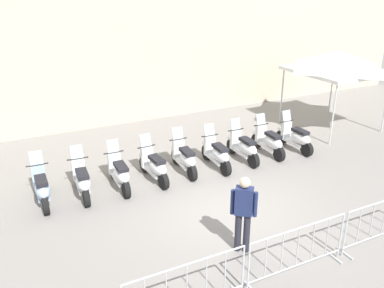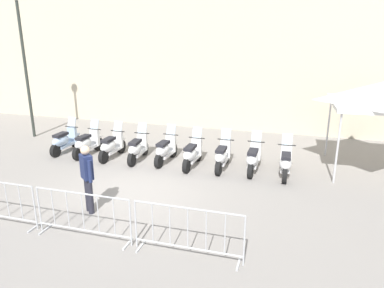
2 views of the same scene
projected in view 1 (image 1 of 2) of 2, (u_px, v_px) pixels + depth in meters
name	position (u px, v px, depth m)	size (l,w,h in m)	color
ground_plane	(230.00, 214.00, 10.06)	(120.00, 120.00, 0.00)	gray
motorcycle_0	(42.00, 188.00, 10.34)	(0.56, 1.72, 1.24)	black
motorcycle_1	(82.00, 181.00, 10.70)	(0.57, 1.73, 1.24)	black
motorcycle_2	(120.00, 174.00, 11.09)	(0.56, 1.73, 1.24)	black
motorcycle_3	(155.00, 166.00, 11.51)	(0.56, 1.72, 1.24)	black
motorcycle_4	(185.00, 159.00, 12.01)	(0.56, 1.73, 1.24)	black
motorcycle_5	(217.00, 154.00, 12.30)	(0.56, 1.73, 1.24)	black
motorcycle_6	(244.00, 148.00, 12.77)	(0.56, 1.72, 1.24)	black
motorcycle_7	(269.00, 142.00, 13.22)	(0.56, 1.72, 1.24)	black
motorcycle_8	(296.00, 138.00, 13.56)	(0.56, 1.72, 1.24)	black
barrier_segment_1	(297.00, 251.00, 7.84)	(2.26, 0.51, 1.07)	#B2B5B7
barrier_segment_2	(383.00, 221.00, 8.81)	(2.26, 0.51, 1.07)	#B2B5B7
officer_mid_plaza	(243.00, 210.00, 8.35)	(0.44, 0.40, 1.73)	#23232D
canopy_tent	(337.00, 62.00, 14.95)	(2.96, 2.96, 2.91)	silver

